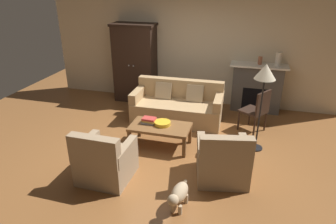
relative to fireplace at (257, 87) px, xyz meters
name	(u,v)px	position (x,y,z in m)	size (l,w,h in m)	color
ground_plane	(165,150)	(-1.55, -2.30, -0.57)	(9.60, 9.60, 0.00)	brown
back_wall	(194,46)	(-1.55, 0.25, 0.83)	(7.20, 0.10, 2.80)	beige
fireplace	(257,87)	(0.00, 0.00, 0.00)	(1.26, 0.48, 1.12)	#4C4947
armoire	(135,63)	(-2.95, -0.08, 0.39)	(1.06, 0.57, 1.91)	black
couch	(178,107)	(-1.63, -1.02, -0.25)	(1.93, 0.88, 0.86)	tan
coffee_table	(160,128)	(-1.68, -2.19, -0.20)	(1.10, 0.60, 0.42)	brown
fruit_bowl	(162,123)	(-1.65, -2.14, -0.12)	(0.30, 0.30, 0.07)	gold
book_stack	(149,120)	(-1.91, -2.14, -0.10)	(0.26, 0.20, 0.11)	gray
mantel_vase_terracotta	(260,61)	(0.00, -0.02, 0.64)	(0.09, 0.09, 0.18)	#A86042
mantel_vase_cream	(278,59)	(0.38, -0.02, 0.70)	(0.13, 0.13, 0.29)	beige
armchair_near_left	(105,162)	(-2.21, -3.38, -0.25)	(0.79, 0.78, 0.88)	#997F60
armchair_near_right	(223,162)	(-0.46, -2.90, -0.25)	(0.91, 0.91, 0.88)	#997F60
side_chair_wooden	(257,109)	(0.02, -1.13, -0.06)	(0.61, 0.61, 0.90)	black
floor_lamp	(265,77)	(0.04, -1.81, 0.81)	(0.36, 0.36, 1.60)	black
dog	(179,194)	(-0.96, -3.74, -0.32)	(0.25, 0.57, 0.39)	tan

